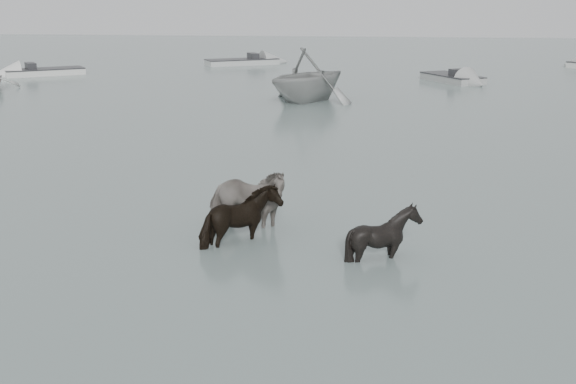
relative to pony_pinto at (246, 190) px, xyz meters
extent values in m
plane|color=slate|center=(-0.50, -2.70, -0.79)|extent=(140.00, 140.00, 0.00)
imported|color=black|center=(0.00, 0.00, 0.00)|extent=(2.02, 1.29, 1.58)
imported|color=black|center=(0.11, -1.05, -0.10)|extent=(1.56, 1.68, 1.38)
imported|color=black|center=(2.78, -1.46, -0.13)|extent=(1.45, 1.36, 1.32)
imported|color=#949794|center=(-0.41, 17.93, 0.45)|extent=(6.02, 6.18, 2.48)
camera|label=1|loc=(2.55, -13.93, 3.86)|focal=45.00mm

